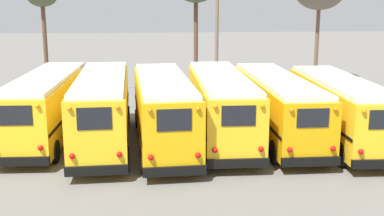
{
  "coord_description": "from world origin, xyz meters",
  "views": [
    {
      "loc": [
        -2.02,
        -22.81,
        6.76
      ],
      "look_at": [
        0.0,
        -0.24,
        1.65
      ],
      "focal_mm": 45.0,
      "sensor_mm": 36.0,
      "label": 1
    }
  ],
  "objects": [
    {
      "name": "school_bus_4",
      "position": [
        4.23,
        0.05,
        1.68
      ],
      "size": [
        2.44,
        10.86,
        3.07
      ],
      "color": "#E5A00C",
      "rests_on": "ground"
    },
    {
      "name": "school_bus_1",
      "position": [
        -4.23,
        -0.55,
        1.82
      ],
      "size": [
        2.72,
        10.25,
        3.35
      ],
      "color": "yellow",
      "rests_on": "ground"
    },
    {
      "name": "fence_line",
      "position": [
        -0.0,
        7.11,
        0.99
      ],
      "size": [
        22.17,
        0.06,
        1.42
      ],
      "color": "#939399",
      "rests_on": "ground"
    },
    {
      "name": "school_bus_3",
      "position": [
        1.41,
        -0.12,
        1.77
      ],
      "size": [
        2.65,
        10.47,
        3.24
      ],
      "color": "yellow",
      "rests_on": "ground"
    },
    {
      "name": "school_bus_5",
      "position": [
        7.06,
        -0.96,
        1.69
      ],
      "size": [
        2.74,
        9.99,
        3.08
      ],
      "color": "yellow",
      "rests_on": "ground"
    },
    {
      "name": "utility_pole",
      "position": [
        3.13,
        13.65,
        4.12
      ],
      "size": [
        1.8,
        0.27,
        7.89
      ],
      "color": "#75604C",
      "rests_on": "ground"
    },
    {
      "name": "school_bus_2",
      "position": [
        -1.41,
        -0.91,
        1.78
      ],
      "size": [
        2.91,
        10.09,
        3.29
      ],
      "color": "#EAAA0F",
      "rests_on": "ground"
    },
    {
      "name": "ground_plane",
      "position": [
        0.0,
        0.0,
        0.0
      ],
      "size": [
        160.0,
        160.0,
        0.0
      ],
      "primitive_type": "plane",
      "color": "#66635E"
    },
    {
      "name": "school_bus_0",
      "position": [
        -7.06,
        0.92,
        1.72
      ],
      "size": [
        2.76,
        10.44,
        3.17
      ],
      "color": "yellow",
      "rests_on": "ground"
    }
  ]
}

